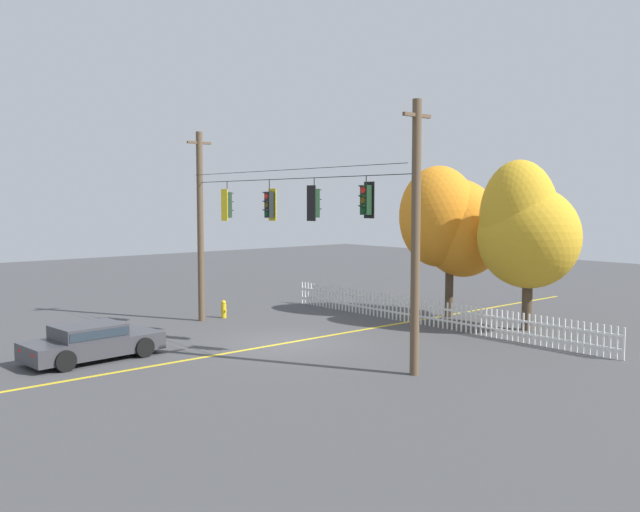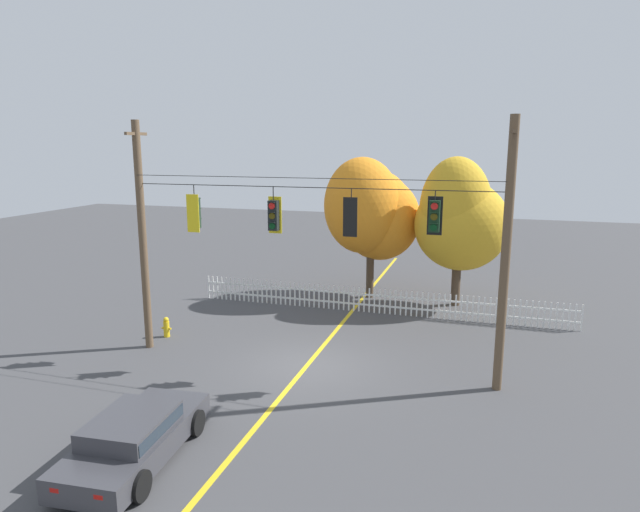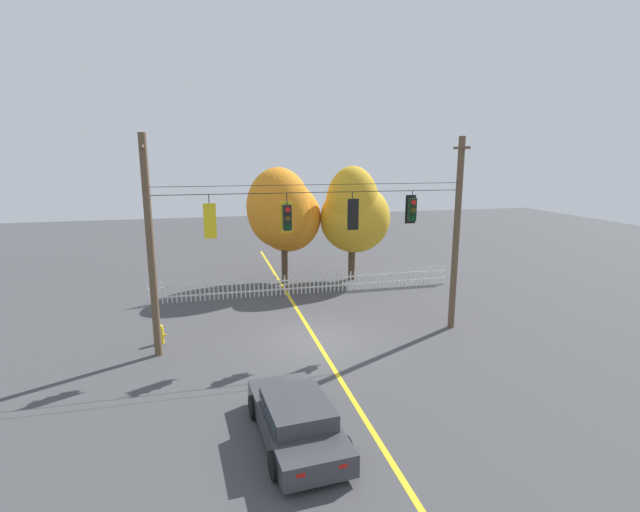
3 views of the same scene
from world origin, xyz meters
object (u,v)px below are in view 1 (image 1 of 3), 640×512
Objects in this scene: traffic_signal_eastbound_side at (270,205)px; traffic_signal_southbound_primary at (314,203)px; traffic_signal_northbound_secondary at (227,205)px; traffic_signal_northbound_primary at (366,200)px; autumn_maple_near_fence at (451,222)px; parked_car at (92,341)px; fire_hydrant at (224,309)px; autumn_maple_mid at (524,230)px.

traffic_signal_eastbound_side and traffic_signal_southbound_primary have the same top height.
traffic_signal_northbound_secondary is 1.18× the size of traffic_signal_northbound_primary.
traffic_signal_southbound_primary is at bearing -179.57° from traffic_signal_northbound_primary.
traffic_signal_southbound_primary is at bearing -82.07° from autumn_maple_near_fence.
traffic_signal_northbound_primary is 9.60m from autumn_maple_near_fence.
parked_car is at bearing -98.42° from traffic_signal_eastbound_side.
traffic_signal_eastbound_side is at bearing 81.58° from parked_car.
traffic_signal_southbound_primary is 8.68m from fire_hydrant.
autumn_maple_near_fence is 1.50× the size of parked_car.
traffic_signal_eastbound_side is 7.68m from parked_car.
traffic_signal_eastbound_side is 4.95m from traffic_signal_northbound_primary.
traffic_signal_southbound_primary is 1.10× the size of traffic_signal_northbound_primary.
autumn_maple_mid is at bearing 87.85° from traffic_signal_northbound_primary.
traffic_signal_eastbound_side is 0.23× the size of autumn_maple_mid.
autumn_maple_mid reaches higher than traffic_signal_southbound_primary.
parked_car reaches higher than fire_hydrant.
parked_car is (-2.20, -15.13, -3.52)m from autumn_maple_near_fence.
autumn_maple_near_fence reaches higher than traffic_signal_northbound_secondary.
traffic_signal_northbound_secondary is 2.01× the size of fire_hydrant.
traffic_signal_southbound_primary reaches higher than fire_hydrant.
traffic_signal_northbound_secondary reaches higher than parked_car.
traffic_signal_northbound_secondary is at bearing -28.29° from fire_hydrant.
autumn_maple_near_fence is at bearing 81.85° from traffic_signal_eastbound_side.
traffic_signal_southbound_primary is 2.45m from traffic_signal_northbound_primary.
autumn_maple_near_fence is 10.52m from fire_hydrant.
traffic_signal_northbound_secondary is at bearing -180.00° from traffic_signal_southbound_primary.
traffic_signal_eastbound_side is 0.23× the size of autumn_maple_near_fence.
traffic_signal_northbound_secondary is 1.04× the size of traffic_signal_eastbound_side.
parked_car is 5.68× the size of fire_hydrant.
traffic_signal_northbound_primary is at bearing 0.43° from traffic_signal_southbound_primary.
traffic_signal_eastbound_side is 1.94× the size of fire_hydrant.
traffic_signal_northbound_primary is (4.95, -0.00, 0.16)m from traffic_signal_eastbound_side.
autumn_maple_mid is at bearing 66.88° from parked_car.
traffic_signal_northbound_secondary is 2.76m from traffic_signal_eastbound_side.
fire_hydrant is at bearing 117.64° from parked_car.
autumn_maple_near_fence reaches higher than traffic_signal_eastbound_side.
traffic_signal_northbound_secondary is at bearing 106.22° from parked_car.
traffic_signal_eastbound_side is at bearing 180.00° from traffic_signal_northbound_primary.
autumn_maple_near_fence is at bearing 97.93° from traffic_signal_southbound_primary.
parked_car is (-6.19, -14.49, -3.31)m from autumn_maple_mid.
autumn_maple_near_fence is at bearing 112.67° from traffic_signal_northbound_primary.
parked_car is 8.34m from fire_hydrant.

